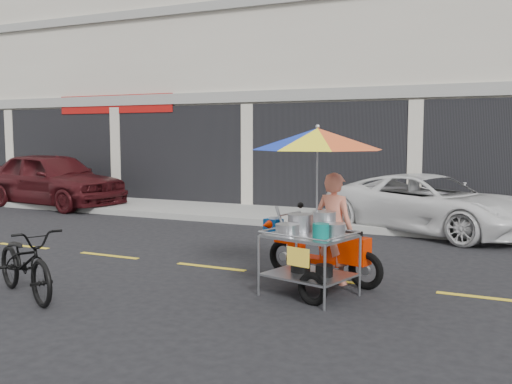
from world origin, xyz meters
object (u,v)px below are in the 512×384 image
at_px(food_vendor_rig, 321,187).
at_px(near_bicycle, 25,262).
at_px(maroon_sedan, 53,179).
at_px(white_pickup, 430,204).

bearing_deg(food_vendor_rig, near_bicycle, -135.21).
bearing_deg(maroon_sedan, food_vendor_rig, -110.59).
xyz_separation_m(maroon_sedan, food_vendor_rig, (9.86, -5.24, 0.59)).
relative_size(maroon_sedan, near_bicycle, 2.69).
height_order(near_bicycle, food_vendor_rig, food_vendor_rig).
bearing_deg(near_bicycle, maroon_sedan, 66.50).
relative_size(maroon_sedan, white_pickup, 1.05).
xyz_separation_m(white_pickup, food_vendor_rig, (-0.64, -5.24, 0.76)).
bearing_deg(maroon_sedan, near_bicycle, -130.00).
bearing_deg(maroon_sedan, white_pickup, -82.59).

